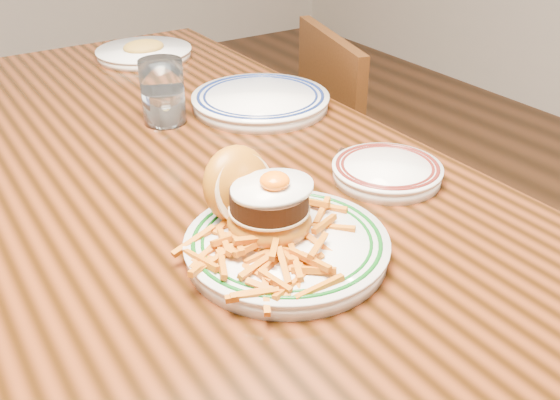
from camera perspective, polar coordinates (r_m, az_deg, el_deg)
table at (r=1.21m, az=-9.68°, el=0.38°), size 0.85×1.60×0.75m
chair_right at (r=1.77m, az=7.57°, el=2.73°), size 0.48×0.48×0.84m
main_plate at (r=0.86m, az=-0.16°, el=-2.59°), size 0.28×0.30×0.14m
side_plate at (r=1.07m, az=9.76°, el=2.69°), size 0.19×0.20×0.03m
rear_plate at (r=1.36m, az=-1.79°, el=9.15°), size 0.30×0.30×0.03m
water_glass at (r=1.29m, az=-10.64°, el=9.35°), size 0.09×0.09×0.13m
far_plate at (r=1.74m, az=-12.32°, el=13.09°), size 0.25×0.25×0.05m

